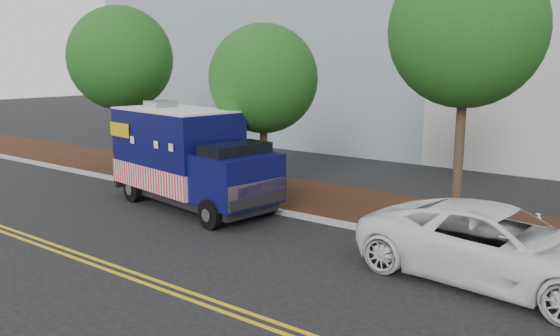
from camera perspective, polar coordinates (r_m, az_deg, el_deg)
The scene contains 11 objects.
ground at distance 17.12m, azimuth -7.53°, elevation -4.87°, with size 120.00×120.00×0.00m, color black.
curb at distance 18.09m, azimuth -4.44°, elevation -3.70°, with size 120.00×0.18×0.15m, color #9E9E99.
mulch_strip at distance 19.67m, azimuth -0.42°, elevation -2.47°, with size 120.00×4.00×0.15m, color black.
centerline_near at distance 14.43m, azimuth -20.07°, elevation -8.45°, with size 120.00×0.10×0.01m, color gold.
centerline_far at distance 14.30m, azimuth -20.91°, elevation -8.68°, with size 120.00×0.10×0.01m, color gold.
tree_a at distance 24.17m, azimuth -16.31°, elevation 10.90°, with size 4.33×4.33×6.98m.
tree_b at distance 18.39m, azimuth -1.75°, elevation 9.27°, with size 3.64×3.64×5.94m.
tree_c at distance 15.46m, azimuth 18.91°, elevation 13.40°, with size 4.07×4.07×7.50m.
sign_post at distance 20.12m, azimuth -10.96°, elevation 0.90°, with size 0.06×0.06×2.40m, color #473828.
food_truck at distance 18.02m, azimuth -9.67°, elevation 0.85°, with size 6.69×3.36×3.37m.
white_car at distance 12.58m, azimuth 21.79°, elevation -7.53°, with size 2.71×5.87×1.63m, color white.
Camera 1 is at (11.56, -11.75, 4.62)m, focal length 35.00 mm.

